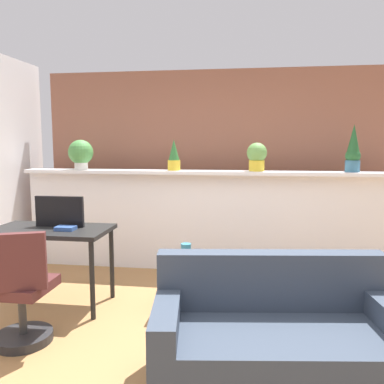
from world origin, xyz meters
The scene contains 15 objects.
ground_plane centered at (0.00, 0.00, 0.00)m, with size 12.00×12.00×0.00m, color #9E7042.
divider_wall centered at (0.00, 2.00, 0.59)m, with size 4.67×0.16×1.18m, color white.
plant_shelf centered at (0.00, 1.96, 1.20)m, with size 4.67×0.34×0.04m, color white.
brick_wall_behind centered at (0.00, 2.60, 1.25)m, with size 4.67×0.10×2.50m, color #935B47.
potted_plant_0 centered at (-1.66, 1.96, 1.42)m, with size 0.31×0.31×0.37m.
potted_plant_1 centered at (-0.48, 1.94, 1.39)m, with size 0.15×0.15×0.37m.
potted_plant_2 centered at (0.49, 1.96, 1.40)m, with size 0.23×0.23×0.33m.
potted_plant_3 centered at (1.56, 1.97, 1.46)m, with size 0.17×0.17×0.54m.
desk centered at (-1.44, 0.72, 0.67)m, with size 1.10×0.60×0.75m.
tv_monitor centered at (-1.38, 0.80, 0.90)m, with size 0.48×0.04×0.29m, color black.
office_chair centered at (-1.30, -0.05, 0.39)m, with size 0.51×0.51×0.91m.
side_cube_shelf centered at (-0.15, 0.78, 0.25)m, with size 0.40×0.41×0.50m.
vase_on_shelf centered at (-0.15, 0.75, 0.57)m, with size 0.09×0.09×0.14m, color teal.
book_on_desk centered at (-1.26, 0.66, 0.77)m, with size 0.17×0.12×0.04m, color #2D4C8C.
couch centered at (0.60, -0.26, 0.28)m, with size 1.65×0.96×0.80m.
Camera 1 is at (0.40, -2.69, 1.54)m, focal length 36.90 mm.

